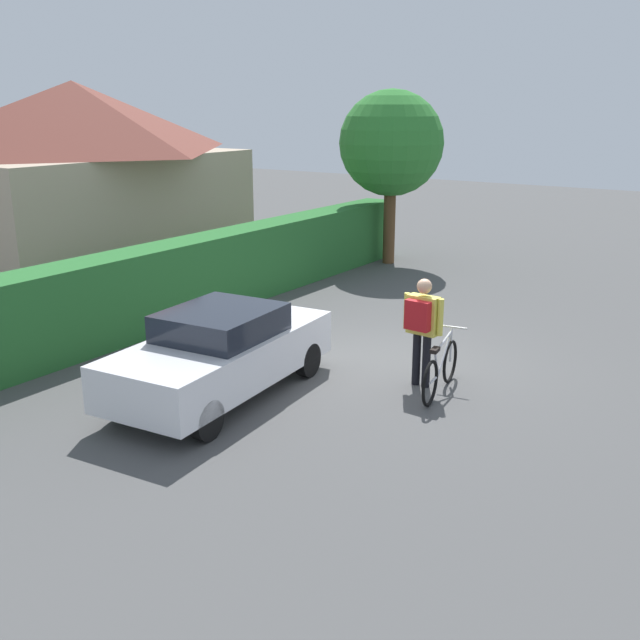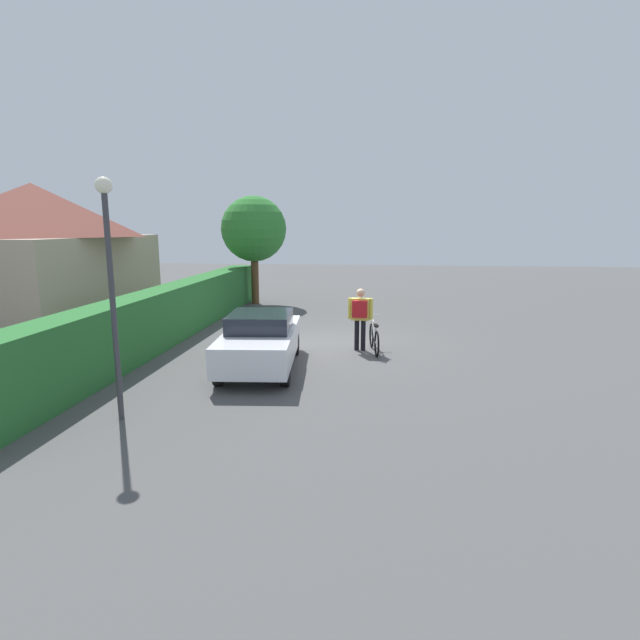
% 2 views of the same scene
% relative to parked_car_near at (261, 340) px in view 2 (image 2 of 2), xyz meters
% --- Properties ---
extents(ground_plane, '(60.00, 60.00, 0.00)m').
position_rel_parked_car_near_xyz_m(ground_plane, '(2.66, -1.44, -0.70)').
color(ground_plane, '#4C4C4C').
extents(hedge_row, '(16.73, 0.90, 1.62)m').
position_rel_parked_car_near_xyz_m(hedge_row, '(2.66, 3.45, 0.11)').
color(hedge_row, '#28692D').
rests_on(hedge_row, ground).
extents(house_distant, '(8.12, 5.73, 4.86)m').
position_rel_parked_car_near_xyz_m(house_distant, '(4.93, 9.14, 1.79)').
color(house_distant, tan).
rests_on(house_distant, ground).
extents(parked_car_near, '(4.09, 1.97, 1.36)m').
position_rel_parked_car_near_xyz_m(parked_car_near, '(0.00, 0.00, 0.00)').
color(parked_car_near, silver).
rests_on(parked_car_near, ground).
extents(bicycle, '(1.74, 0.50, 0.94)m').
position_rel_parked_car_near_xyz_m(bicycle, '(1.92, -2.71, -0.32)').
color(bicycle, black).
rests_on(bicycle, ground).
extents(person_rider, '(0.37, 0.69, 1.73)m').
position_rel_parked_car_near_xyz_m(person_rider, '(2.03, -2.32, 0.36)').
color(person_rider, black).
rests_on(person_rider, ground).
extents(street_lamp, '(0.28, 0.28, 4.22)m').
position_rel_parked_car_near_xyz_m(street_lamp, '(-3.47, 1.76, 2.03)').
color(street_lamp, '#38383D').
rests_on(street_lamp, ground).
extents(tree_kerbside, '(2.82, 2.82, 4.68)m').
position_rel_parked_car_near_xyz_m(tree_kerbside, '(10.02, 2.60, 2.55)').
color(tree_kerbside, brown).
rests_on(tree_kerbside, ground).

